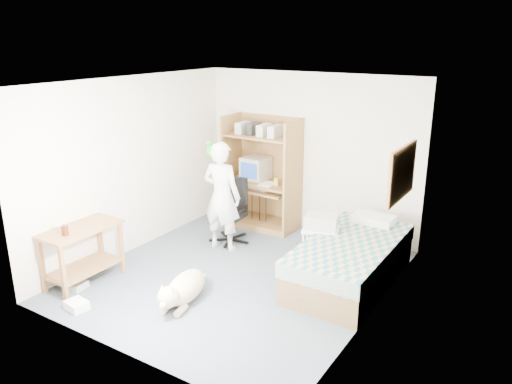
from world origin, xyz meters
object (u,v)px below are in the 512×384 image
bed (350,261)px  office_chair (231,219)px  dog (183,288)px  side_desk (82,247)px  computer_hutch (263,177)px  person (222,196)px  printer_cart (320,241)px

bed → office_chair: 2.08m
dog → bed: bearing=34.2°
side_desk → dog: size_ratio=0.93×
computer_hutch → side_desk: 3.08m
person → printer_cart: person is taller
side_desk → computer_hutch: bearing=73.9°
bed → dog: (-1.46, -1.53, -0.11)m
printer_cart → office_chair: bearing=158.7°
office_chair → computer_hutch: bearing=81.9°
bed → printer_cart: bearing=159.6°
computer_hutch → bed: size_ratio=0.89×
person → dog: (0.54, -1.53, -0.63)m
side_desk → dog: (1.39, 0.29, -0.32)m
computer_hutch → person: 1.12m
computer_hutch → bed: (2.00, -1.12, -0.53)m
computer_hutch → person: computer_hutch is taller
person → dog: bearing=105.1°
bed → person: (-2.00, 0.00, 0.52)m
office_chair → person: 0.55m
bed → side_desk: side_desk is taller
bed → printer_cart: (-0.51, 0.19, 0.09)m
side_desk → printer_cart: bearing=40.6°
bed → printer_cart: 0.55m
computer_hutch → dog: bearing=-78.6°
bed → side_desk: size_ratio=2.02×
printer_cart → computer_hutch: bearing=130.9°
office_chair → person: bearing=-84.1°
office_chair → printer_cart: 1.55m
computer_hutch → person: bearing=-90.1°
computer_hutch → bed: computer_hutch is taller
computer_hutch → office_chair: size_ratio=1.86×
dog → printer_cart: 1.98m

